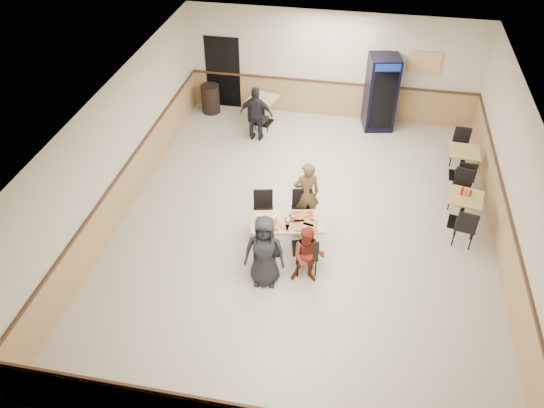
% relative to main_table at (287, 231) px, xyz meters
% --- Properties ---
extents(ground, '(10.00, 10.00, 0.00)m').
position_rel_main_table_xyz_m(ground, '(0.28, 0.79, -0.51)').
color(ground, beige).
rests_on(ground, ground).
extents(room_shell, '(10.00, 10.00, 10.00)m').
position_rel_main_table_xyz_m(room_shell, '(2.05, 3.34, 0.07)').
color(room_shell, silver).
rests_on(room_shell, ground).
extents(main_table, '(1.54, 1.00, 0.76)m').
position_rel_main_table_xyz_m(main_table, '(0.00, 0.00, 0.00)').
color(main_table, black).
rests_on(main_table, ground).
extents(main_chairs, '(1.59, 1.90, 0.96)m').
position_rel_main_table_xyz_m(main_chairs, '(-0.05, -0.01, -0.02)').
color(main_chairs, black).
rests_on(main_chairs, ground).
extents(diner_woman_left, '(0.80, 0.56, 1.56)m').
position_rel_main_table_xyz_m(diner_woman_left, '(-0.26, -0.94, 0.27)').
color(diner_woman_left, black).
rests_on(diner_woman_left, ground).
extents(diner_woman_right, '(0.66, 0.53, 1.28)m').
position_rel_main_table_xyz_m(diner_woman_right, '(0.53, -0.77, 0.14)').
color(diner_woman_right, maroon).
rests_on(diner_woman_right, ground).
extents(diner_man_opposite, '(0.66, 0.54, 1.55)m').
position_rel_main_table_xyz_m(diner_man_opposite, '(0.26, 0.94, 0.27)').
color(diner_man_opposite, brown).
rests_on(diner_man_opposite, ground).
extents(lone_diner, '(0.91, 0.43, 1.51)m').
position_rel_main_table_xyz_m(lone_diner, '(-1.50, 4.10, 0.25)').
color(lone_diner, black).
rests_on(lone_diner, ground).
extents(tabletop_clutter, '(1.27, 0.82, 0.12)m').
position_rel_main_table_xyz_m(tabletop_clutter, '(0.03, -0.07, 0.28)').
color(tabletop_clutter, '#AC2F0B').
rests_on(tabletop_clutter, main_table).
extents(side_table_near, '(0.82, 0.82, 0.75)m').
position_rel_main_table_xyz_m(side_table_near, '(3.57, 1.50, -0.01)').
color(side_table_near, black).
rests_on(side_table_near, ground).
extents(side_table_near_chair_south, '(0.52, 0.52, 0.95)m').
position_rel_main_table_xyz_m(side_table_near_chair_south, '(3.57, 0.90, -0.03)').
color(side_table_near_chair_south, black).
rests_on(side_table_near_chair_south, ground).
extents(side_table_near_chair_north, '(0.52, 0.52, 0.95)m').
position_rel_main_table_xyz_m(side_table_near_chair_north, '(3.57, 2.10, -0.03)').
color(side_table_near_chair_north, black).
rests_on(side_table_near_chair_north, ground).
extents(side_table_far, '(0.74, 0.74, 0.75)m').
position_rel_main_table_xyz_m(side_table_far, '(3.71, 3.32, -0.01)').
color(side_table_far, black).
rests_on(side_table_far, ground).
extents(side_table_far_chair_south, '(0.46, 0.46, 0.95)m').
position_rel_main_table_xyz_m(side_table_far_chair_south, '(3.71, 2.72, -0.03)').
color(side_table_far_chair_south, black).
rests_on(side_table_far_chair_south, ground).
extents(side_table_far_chair_north, '(0.46, 0.46, 0.95)m').
position_rel_main_table_xyz_m(side_table_far_chair_north, '(3.71, 3.92, -0.03)').
color(side_table_far_chair_north, black).
rests_on(side_table_far_chair_north, ground).
extents(condiment_caddy, '(0.23, 0.06, 0.20)m').
position_rel_main_table_xyz_m(condiment_caddy, '(3.54, 1.55, 0.33)').
color(condiment_caddy, red).
rests_on(condiment_caddy, side_table_near).
extents(back_table, '(0.88, 0.88, 0.78)m').
position_rel_main_table_xyz_m(back_table, '(-1.50, 4.99, 0.01)').
color(back_table, black).
rests_on(back_table, ground).
extents(back_table_chair_lone, '(0.55, 0.55, 0.99)m').
position_rel_main_table_xyz_m(back_table_chair_lone, '(-1.50, 4.36, -0.01)').
color(back_table_chair_lone, black).
rests_on(back_table_chair_lone, ground).
extents(pepsi_cooler, '(0.92, 0.92, 2.05)m').
position_rel_main_table_xyz_m(pepsi_cooler, '(1.65, 5.38, 0.52)').
color(pepsi_cooler, black).
rests_on(pepsi_cooler, ground).
extents(trash_bin, '(0.52, 0.52, 0.82)m').
position_rel_main_table_xyz_m(trash_bin, '(-3.12, 5.34, -0.09)').
color(trash_bin, black).
rests_on(trash_bin, ground).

